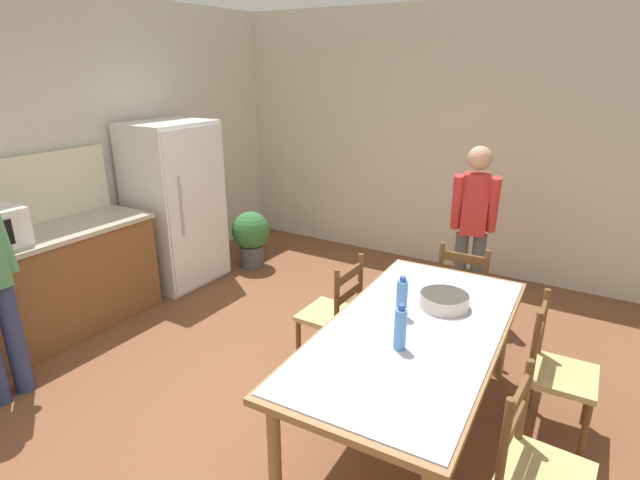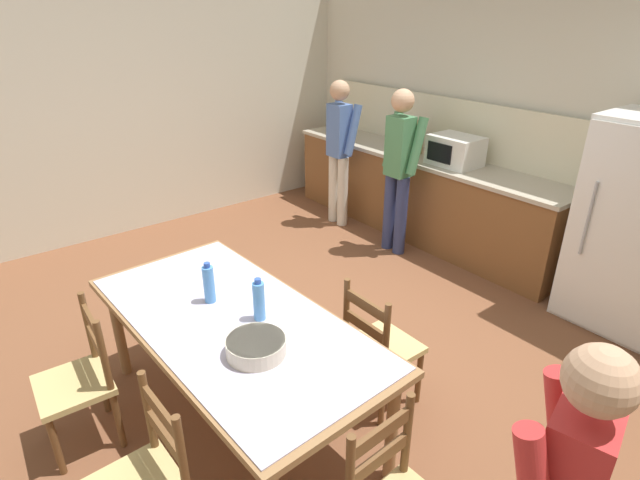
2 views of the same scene
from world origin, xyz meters
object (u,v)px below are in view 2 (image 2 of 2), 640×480
object	(u,v)px
microwave	(455,151)
bottle_near_centre	(209,284)
chair_side_far_right	(379,347)
paper_bag	(411,137)
person_at_counter	(399,164)
person_at_sink	(339,146)
bottle_off_centre	(259,301)
chair_side_near_left	(80,381)
dining_table	(234,329)
refrigerator	(640,228)
serving_bowl	(256,345)

from	to	relation	value
microwave	bottle_near_centre	size ratio (longest dim) A/B	1.85
microwave	chair_side_far_right	bearing A→B (deg)	-60.85
paper_bag	person_at_counter	xyz separation A→B (m)	(0.32, -0.51, -0.15)
person_at_sink	person_at_counter	world-z (taller)	person_at_counter
bottle_off_centre	person_at_sink	size ratio (longest dim) A/B	0.16
chair_side_near_left	bottle_near_centre	bearing A→B (deg)	80.69
bottle_off_centre	chair_side_far_right	bearing A→B (deg)	64.09
person_at_counter	chair_side_far_right	bearing A→B (deg)	-138.56
person_at_counter	microwave	bearing A→B (deg)	-28.96
dining_table	refrigerator	bearing A→B (deg)	72.13
chair_side_far_right	person_at_sink	xyz separation A→B (m)	(-2.54, 1.79, 0.52)
paper_bag	chair_side_near_left	world-z (taller)	paper_bag
refrigerator	paper_bag	xyz separation A→B (m)	(-2.45, 0.01, 0.26)
refrigerator	microwave	size ratio (longest dim) A/B	3.45
microwave	serving_bowl	bearing A→B (deg)	-68.97
dining_table	chair_side_far_right	distance (m)	0.95
microwave	bottle_off_centre	distance (m)	3.12
bottle_near_centre	person_at_counter	size ratio (longest dim) A/B	0.16
refrigerator	paper_bag	distance (m)	2.47
bottle_near_centre	chair_side_near_left	bearing A→B (deg)	-101.95
microwave	chair_side_near_left	xyz separation A→B (m)	(0.42, -3.91, -0.65)
person_at_sink	dining_table	bearing A→B (deg)	-140.97
paper_bag	chair_side_far_right	distance (m)	3.04
dining_table	bottle_near_centre	distance (m)	0.33
refrigerator	dining_table	world-z (taller)	refrigerator
microwave	bottle_off_centre	bearing A→B (deg)	-72.31
microwave	chair_side_near_left	size ratio (longest dim) A/B	0.55
microwave	bottle_near_centre	distance (m)	3.17
serving_bowl	chair_side_far_right	size ratio (longest dim) A/B	0.35
paper_bag	chair_side_far_right	size ratio (longest dim) A/B	0.40
refrigerator	microwave	bearing A→B (deg)	179.41
serving_bowl	paper_bag	bearing A→B (deg)	120.05
chair_side_near_left	person_at_sink	size ratio (longest dim) A/B	0.53
microwave	bottle_near_centre	xyz separation A→B (m)	(0.59, -3.11, -0.20)
dining_table	serving_bowl	bearing A→B (deg)	-9.17
refrigerator	paper_bag	size ratio (longest dim) A/B	4.79
dining_table	bottle_near_centre	world-z (taller)	bottle_near_centre
person_at_sink	bottle_near_centre	bearing A→B (deg)	-144.68
paper_bag	serving_bowl	bearing A→B (deg)	-59.95
microwave	paper_bag	size ratio (longest dim) A/B	1.39
chair_side_near_left	person_at_sink	distance (m)	3.84
dining_table	person_at_sink	xyz separation A→B (m)	(-2.11, 2.60, 0.26)
refrigerator	chair_side_far_right	distance (m)	2.38
chair_side_near_left	refrigerator	bearing A→B (deg)	72.58
serving_bowl	person_at_counter	size ratio (longest dim) A/B	0.19
chair_side_near_left	person_at_sink	xyz separation A→B (m)	(-1.68, 3.41, 0.52)
serving_bowl	person_at_sink	bearing A→B (deg)	132.92
dining_table	chair_side_near_left	xyz separation A→B (m)	(-0.43, -0.81, -0.25)
chair_side_near_left	bottle_off_centre	bearing A→B (deg)	63.40
chair_side_far_right	chair_side_near_left	xyz separation A→B (m)	(-0.85, -1.62, 0.00)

